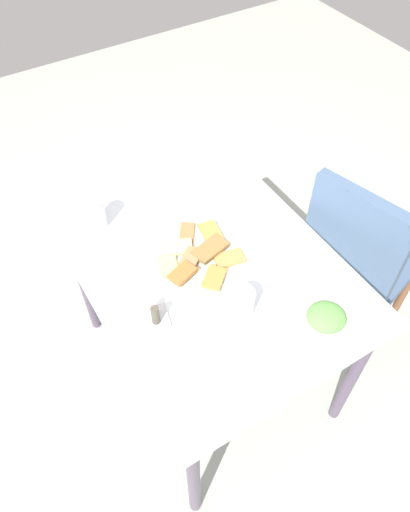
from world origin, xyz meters
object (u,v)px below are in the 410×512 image
(pide_platter, at_px, (199,257))
(condiment_caddy, at_px, (154,316))
(dining_chair, at_px, (358,254))
(fork, at_px, (107,270))
(soda_can, at_px, (96,214))
(drinking_glass, at_px, (242,302))
(paper_napkin, at_px, (113,268))
(salad_plate_greens, at_px, (326,318))
(dining_table, at_px, (208,279))
(spoon, at_px, (117,265))

(pide_platter, bearing_deg, condiment_caddy, -60.52)
(dining_chair, height_order, fork, dining_chair)
(soda_can, bearing_deg, drinking_glass, 22.35)
(dining_chair, bearing_deg, paper_napkin, -105.90)
(salad_plate_greens, bearing_deg, dining_table, -154.05)
(dining_chair, bearing_deg, soda_can, -117.96)
(paper_napkin, bearing_deg, dining_table, 62.59)
(dining_chair, distance_m, condiment_caddy, 0.96)
(soda_can, bearing_deg, spoon, -6.29)
(salad_plate_greens, xyz_separation_m, paper_napkin, (-0.54, -0.48, -0.02))
(dining_table, distance_m, fork, 0.36)
(soda_can, bearing_deg, condiment_caddy, -1.81)
(salad_plate_greens, distance_m, drinking_glass, 0.27)
(salad_plate_greens, bearing_deg, condiment_caddy, -121.97)
(dining_chair, bearing_deg, condiment_caddy, -90.82)
(spoon, xyz_separation_m, condiment_caddy, (0.26, 0.01, 0.02))
(soda_can, xyz_separation_m, paper_napkin, (0.21, -0.04, -0.06))
(pide_platter, distance_m, paper_napkin, 0.30)
(paper_napkin, height_order, fork, fork)
(condiment_caddy, bearing_deg, dining_chair, 89.18)
(dining_chair, xyz_separation_m, pide_platter, (-0.15, -0.67, 0.25))
(fork, relative_size, spoon, 1.05)
(soda_can, bearing_deg, pide_platter, 35.29)
(drinking_glass, xyz_separation_m, fork, (-0.37, -0.30, -0.04))
(dining_chair, relative_size, pide_platter, 2.72)
(soda_can, relative_size, condiment_caddy, 1.11)
(pide_platter, bearing_deg, soda_can, -144.71)
(pide_platter, relative_size, soda_can, 2.77)
(dining_table, height_order, dining_chair, dining_chair)
(paper_napkin, bearing_deg, spoon, 90.00)
(fork, distance_m, condiment_caddy, 0.26)
(paper_napkin, height_order, spoon, spoon)
(salad_plate_greens, relative_size, soda_can, 1.79)
(dining_chair, distance_m, paper_napkin, 1.01)
(spoon, height_order, condiment_caddy, condiment_caddy)
(fork, bearing_deg, pide_platter, 49.31)
(dining_chair, bearing_deg, salad_plate_greens, -59.90)
(dining_table, height_order, paper_napkin, paper_napkin)
(dining_table, distance_m, dining_chair, 0.68)
(fork, xyz_separation_m, spoon, (0.00, 0.04, 0.00))
(drinking_glass, distance_m, fork, 0.48)
(drinking_glass, distance_m, condiment_caddy, 0.28)
(fork, height_order, spoon, same)
(condiment_caddy, bearing_deg, paper_napkin, -174.11)
(salad_plate_greens, bearing_deg, paper_napkin, -138.33)
(spoon, bearing_deg, dining_chair, 49.66)
(soda_can, bearing_deg, fork, -15.69)
(dining_chair, xyz_separation_m, drinking_glass, (0.10, -0.67, 0.28))
(dining_chair, relative_size, spoon, 5.11)
(salad_plate_greens, xyz_separation_m, fork, (-0.54, -0.50, -0.01))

